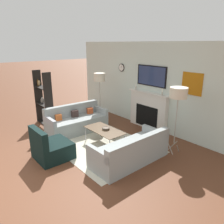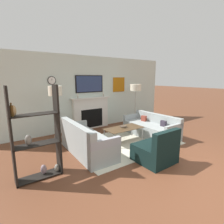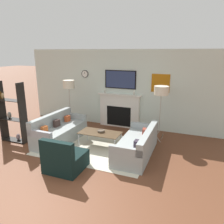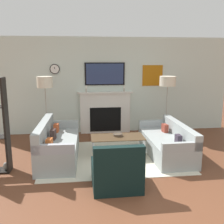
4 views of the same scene
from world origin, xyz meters
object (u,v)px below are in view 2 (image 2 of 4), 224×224
object	(u,v)px
armchair	(156,151)
coffee_table	(124,129)
floor_lamp_left	(55,92)
shelf_unit	(36,138)
couch_left	(86,142)
couch_right	(151,128)
decorative_bowl	(123,126)
floor_lamp_right	(136,88)

from	to	relation	value
armchair	coffee_table	size ratio (longest dim) A/B	0.70
coffee_table	floor_lamp_left	distance (m)	2.27
armchair	shelf_unit	world-z (taller)	shelf_unit
couch_left	coffee_table	xyz separation A→B (m)	(1.31, 0.09, 0.11)
armchair	floor_lamp_left	bearing A→B (deg)	119.56
coffee_table	couch_right	bearing A→B (deg)	-4.42
decorative_bowl	shelf_unit	xyz separation A→B (m)	(-2.59, -0.60, 0.34)
armchair	coffee_table	world-z (taller)	armchair
coffee_table	floor_lamp_right	bearing A→B (deg)	36.77
floor_lamp_left	floor_lamp_right	size ratio (longest dim) A/B	1.01
couch_left	couch_right	bearing A→B (deg)	-0.01
decorative_bowl	shelf_unit	world-z (taller)	shelf_unit
shelf_unit	floor_lamp_right	bearing A→B (deg)	22.23
couch_right	floor_lamp_left	world-z (taller)	floor_lamp_left
shelf_unit	decorative_bowl	bearing A→B (deg)	13.12
couch_right	armchair	world-z (taller)	armchair
armchair	floor_lamp_right	distance (m)	3.28
couch_left	coffee_table	size ratio (longest dim) A/B	1.61
armchair	coffee_table	distance (m)	1.46
armchair	floor_lamp_right	xyz separation A→B (m)	(1.67, 2.53, 1.26)
couch_right	armchair	bearing A→B (deg)	-134.52
couch_left	armchair	xyz separation A→B (m)	(1.09, -1.35, -0.04)
floor_lamp_left	shelf_unit	size ratio (longest dim) A/B	0.94
armchair	coffee_table	bearing A→B (deg)	81.44
floor_lamp_left	shelf_unit	distance (m)	2.02
shelf_unit	coffee_table	bearing A→B (deg)	12.25
couch_right	couch_left	bearing A→B (deg)	179.99
armchair	floor_lamp_left	xyz separation A→B (m)	(-1.43, 2.53, 1.26)
coffee_table	shelf_unit	bearing A→B (deg)	-167.75
coffee_table	shelf_unit	size ratio (longest dim) A/B	0.65
couch_left	armchair	distance (m)	1.74
couch_left	coffee_table	distance (m)	1.31
couch_right	floor_lamp_right	distance (m)	1.75
couch_right	floor_lamp_left	xyz separation A→B (m)	(-2.76, 1.17, 1.27)
floor_lamp_right	couch_left	bearing A→B (deg)	-156.98
armchair	decorative_bowl	world-z (taller)	armchair
decorative_bowl	floor_lamp_left	xyz separation A→B (m)	(-1.66, 1.04, 1.06)
coffee_table	armchair	bearing A→B (deg)	-98.56
coffee_table	shelf_unit	world-z (taller)	shelf_unit
decorative_bowl	shelf_unit	size ratio (longest dim) A/B	0.12
couch_left	couch_right	size ratio (longest dim) A/B	0.98
armchair	floor_lamp_left	distance (m)	3.17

